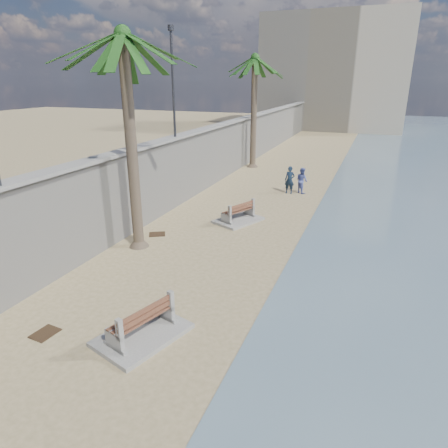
% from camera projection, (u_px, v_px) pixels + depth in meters
% --- Properties ---
extents(ground_plane, '(140.00, 140.00, 0.00)m').
position_uv_depth(ground_plane, '(135.00, 372.00, 9.26)').
color(ground_plane, tan).
extents(seawall, '(0.45, 70.00, 3.50)m').
position_uv_depth(seawall, '(229.00, 149.00, 27.93)').
color(seawall, gray).
rests_on(seawall, ground_plane).
extents(wall_cap, '(0.80, 70.00, 0.12)m').
position_uv_depth(wall_cap, '(229.00, 122.00, 27.31)').
color(wall_cap, gray).
rests_on(wall_cap, seawall).
extents(end_building, '(18.00, 12.00, 14.00)m').
position_uv_depth(end_building, '(336.00, 73.00, 53.05)').
color(end_building, '#B7AA93').
rests_on(end_building, ground_plane).
extents(bench_near, '(2.21, 2.69, 0.97)m').
position_uv_depth(bench_near, '(142.00, 323.00, 10.36)').
color(bench_near, gray).
rests_on(bench_near, ground_plane).
extents(bench_far, '(2.26, 2.60, 0.91)m').
position_uv_depth(bench_far, '(238.00, 213.00, 18.84)').
color(bench_far, gray).
rests_on(bench_far, ground_plane).
extents(palm_mid, '(5.00, 5.00, 8.72)m').
position_uv_depth(palm_mid, '(123.00, 37.00, 13.52)').
color(palm_mid, brown).
rests_on(palm_mid, ground_plane).
extents(palm_back, '(5.00, 5.00, 8.66)m').
position_uv_depth(palm_back, '(255.00, 59.00, 27.98)').
color(palm_back, brown).
rests_on(palm_back, ground_plane).
extents(streetlight, '(0.28, 0.28, 5.12)m').
position_uv_depth(streetlight, '(173.00, 73.00, 19.21)').
color(streetlight, '#2D2D33').
rests_on(streetlight, wall_cap).
extents(person_a, '(0.69, 0.49, 1.84)m').
position_uv_depth(person_a, '(290.00, 178.00, 23.30)').
color(person_a, '#132236').
rests_on(person_a, ground_plane).
extents(person_b, '(1.02, 1.01, 1.68)m').
position_uv_depth(person_b, '(302.00, 179.00, 23.41)').
color(person_b, '#4F5AA4').
rests_on(person_b, ground_plane).
extents(debris_b, '(0.60, 0.72, 0.03)m').
position_uv_depth(debris_b, '(45.00, 333.00, 10.63)').
color(debris_b, '#382616').
rests_on(debris_b, ground_plane).
extents(debris_c, '(0.87, 0.82, 0.03)m').
position_uv_depth(debris_c, '(157.00, 234.00, 17.38)').
color(debris_c, '#382616').
rests_on(debris_c, ground_plane).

